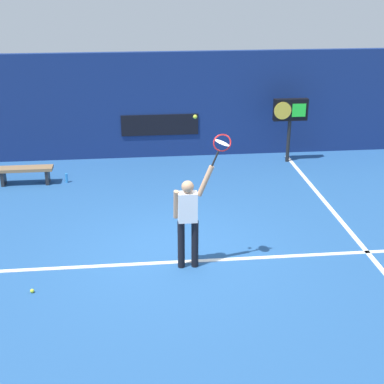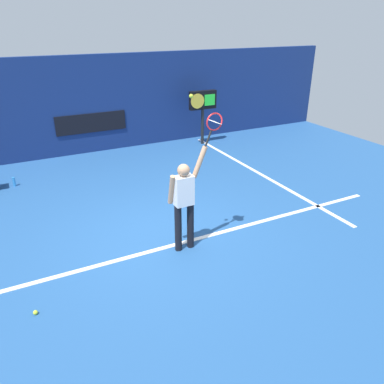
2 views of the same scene
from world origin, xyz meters
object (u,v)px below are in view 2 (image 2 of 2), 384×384
at_px(tennis_player, 184,200).
at_px(tennis_ball, 191,96).
at_px(tennis_racket, 214,124).
at_px(spare_ball, 35,312).
at_px(scoreboard_clock, 203,103).
at_px(water_bottle, 14,182).

distance_m(tennis_player, tennis_ball, 1.83).
bearing_deg(tennis_racket, tennis_player, 179.57).
bearing_deg(tennis_racket, spare_ball, -169.60).
height_order(tennis_racket, scoreboard_clock, tennis_racket).
xyz_separation_m(tennis_racket, tennis_ball, (-0.45, -0.05, 0.51)).
relative_size(tennis_ball, water_bottle, 0.28).
xyz_separation_m(tennis_ball, water_bottle, (-2.80, 4.65, -2.71)).
relative_size(scoreboard_clock, spare_ball, 26.49).
bearing_deg(spare_ball, tennis_player, 12.61).
relative_size(tennis_player, tennis_ball, 28.87).
height_order(scoreboard_clock, water_bottle, scoreboard_clock).
bearing_deg(spare_ball, water_bottle, 89.57).
distance_m(tennis_player, water_bottle, 5.39).
height_order(water_bottle, spare_ball, water_bottle).
xyz_separation_m(scoreboard_clock, water_bottle, (-6.07, -1.03, -1.29)).
distance_m(tennis_ball, spare_ball, 4.02).
bearing_deg(tennis_ball, spare_ball, -168.92).
bearing_deg(tennis_racket, scoreboard_clock, 63.41).
xyz_separation_m(scoreboard_clock, spare_ball, (-6.11, -6.23, -1.38)).
xyz_separation_m(tennis_racket, spare_ball, (-3.29, -0.60, -2.29)).
height_order(tennis_racket, water_bottle, tennis_racket).
distance_m(tennis_racket, tennis_ball, 0.68).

